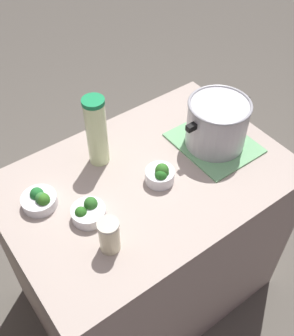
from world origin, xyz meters
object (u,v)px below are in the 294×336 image
object	(u,v)px
lemonade_pitcher	(97,131)
broccoli_bowl_back	(88,212)
mason_jar	(109,236)
broccoli_bowl_center	(161,175)
cooking_pot	(217,123)
broccoli_bowl_front	(40,200)

from	to	relation	value
lemonade_pitcher	broccoli_bowl_back	bearing A→B (deg)	50.46
mason_jar	broccoli_bowl_back	xyz separation A→B (m)	(-0.01, -0.15, -0.04)
lemonade_pitcher	broccoli_bowl_center	world-z (taller)	lemonade_pitcher
broccoli_bowl_center	broccoli_bowl_back	xyz separation A→B (m)	(0.30, -0.02, -0.01)
broccoli_bowl_back	cooking_pot	bearing A→B (deg)	-178.35
cooking_pot	mason_jar	bearing A→B (deg)	15.13
broccoli_bowl_center	lemonade_pitcher	bearing A→B (deg)	-62.14
lemonade_pitcher	broccoli_bowl_center	xyz separation A→B (m)	(-0.12, 0.23, -0.11)
broccoli_bowl_back	broccoli_bowl_center	bearing A→B (deg)	176.93
mason_jar	broccoli_bowl_front	bearing A→B (deg)	-70.49
cooking_pot	mason_jar	distance (m)	0.64
broccoli_bowl_back	lemonade_pitcher	bearing A→B (deg)	-129.54
lemonade_pitcher	broccoli_bowl_front	bearing A→B (deg)	13.40
lemonade_pitcher	mason_jar	xyz separation A→B (m)	(0.19, 0.37, -0.08)
cooking_pot	broccoli_bowl_front	size ratio (longest dim) A/B	2.48
broccoli_bowl_center	broccoli_bowl_back	world-z (taller)	broccoli_bowl_center
cooking_pot	broccoli_bowl_back	bearing A→B (deg)	1.65
mason_jar	broccoli_bowl_center	distance (m)	0.34
lemonade_pitcher	mason_jar	size ratio (longest dim) A/B	2.25
broccoli_bowl_front	broccoli_bowl_back	size ratio (longest dim) A/B	1.05
mason_jar	broccoli_bowl_front	world-z (taller)	mason_jar
mason_jar	lemonade_pitcher	bearing A→B (deg)	-116.86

